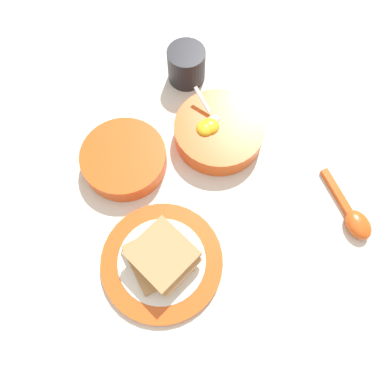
% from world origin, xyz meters
% --- Properties ---
extents(ground_plane, '(3.00, 3.00, 0.00)m').
position_xyz_m(ground_plane, '(0.00, 0.00, 0.00)').
color(ground_plane, silver).
extents(egg_bowl, '(0.18, 0.18, 0.07)m').
position_xyz_m(egg_bowl, '(0.17, 0.06, 0.02)').
color(egg_bowl, '#DB5119').
rests_on(egg_bowl, ground_plane).
extents(toast_plate, '(0.22, 0.22, 0.01)m').
position_xyz_m(toast_plate, '(-0.08, -0.07, 0.01)').
color(toast_plate, '#DB5119').
rests_on(toast_plate, ground_plane).
extents(toast_sandwich, '(0.12, 0.12, 0.05)m').
position_xyz_m(toast_sandwich, '(-0.08, -0.07, 0.03)').
color(toast_sandwich, tan).
rests_on(toast_sandwich, toast_plate).
extents(soup_spoon, '(0.07, 0.15, 0.03)m').
position_xyz_m(soup_spoon, '(0.24, -0.24, 0.01)').
color(soup_spoon, '#DB5119').
rests_on(soup_spoon, ground_plane).
extents(congee_bowl, '(0.17, 0.17, 0.04)m').
position_xyz_m(congee_bowl, '(-0.01, 0.13, 0.02)').
color(congee_bowl, '#DB5119').
rests_on(congee_bowl, ground_plane).
extents(drinking_cup, '(0.08, 0.08, 0.08)m').
position_xyz_m(drinking_cup, '(0.22, 0.22, 0.04)').
color(drinking_cup, black).
rests_on(drinking_cup, ground_plane).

